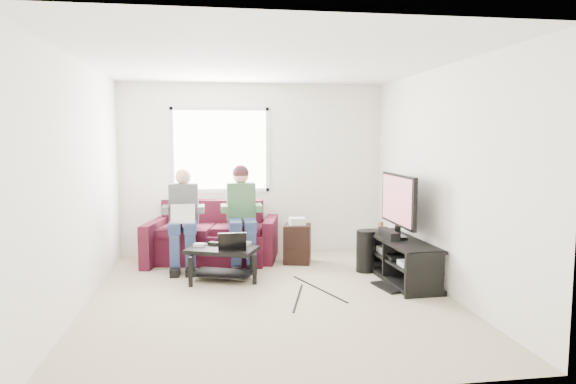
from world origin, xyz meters
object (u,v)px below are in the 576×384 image
Objects in this scene: sofa at (213,239)px; subwoofer at (365,251)px; coffee_table at (222,257)px; tv at (398,202)px; end_table at (297,243)px; tv_stand at (400,261)px.

subwoofer is at bearing -24.86° from sofa.
sofa is 2.08× the size of coffee_table.
subwoofer is (1.90, 0.15, -0.03)m from coffee_table.
tv is at bearing -4.65° from coffee_table.
tv_stand is at bearing -42.43° from end_table.
tv_stand is at bearing -88.53° from tv.
tv_stand is 0.75m from tv.
subwoofer is 1.02m from end_table.
coffee_table is at bearing -175.61° from subwoofer.
subwoofer is at bearing -36.96° from end_table.
tv reaches higher than coffee_table.
sofa reaches higher than coffee_table.
coffee_table is 2.24m from tv_stand.
tv_stand is at bearing -52.98° from subwoofer.
sofa is at bearing 151.63° from tv.
tv_stand is 1.43× the size of tv.
tv is at bearing 91.47° from tv_stand.
coffee_table is at bearing 172.80° from tv_stand.
tv is 1.69× the size of end_table.
coffee_table is at bearing -144.81° from end_table.
subwoofer is (-0.32, 0.43, 0.05)m from tv_stand.
sofa is 2.21m from subwoofer.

